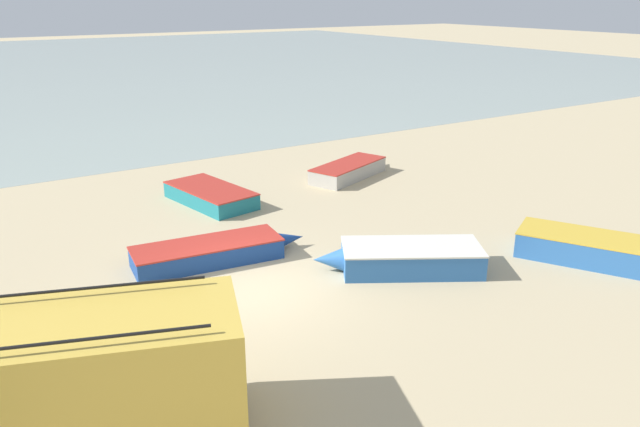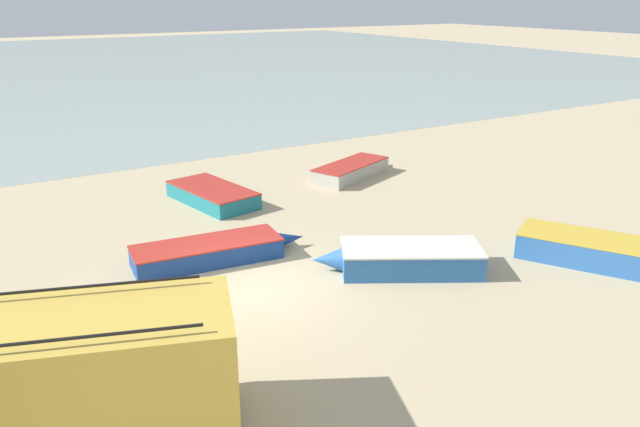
{
  "view_description": "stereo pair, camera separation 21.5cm",
  "coord_description": "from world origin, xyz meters",
  "px_view_note": "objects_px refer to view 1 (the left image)",
  "views": [
    {
      "loc": [
        -5.7,
        -11.92,
        6.52
      ],
      "look_at": [
        2.71,
        1.25,
        1.0
      ],
      "focal_mm": 35.0,
      "sensor_mm": 36.0,
      "label": 1
    },
    {
      "loc": [
        -5.52,
        -12.04,
        6.52
      ],
      "look_at": [
        2.71,
        1.25,
        1.0
      ],
      "focal_mm": 35.0,
      "sensor_mm": 36.0,
      "label": 2
    }
  ],
  "objects_px": {
    "fishing_rowboat_0": "(350,170)",
    "fishing_rowboat_3": "(405,258)",
    "fishing_rowboat_1": "(209,195)",
    "fishing_rowboat_2": "(587,248)",
    "parked_van": "(75,377)",
    "fishing_rowboat_4": "(213,252)"
  },
  "relations": [
    {
      "from": "fishing_rowboat_2",
      "to": "fishing_rowboat_4",
      "type": "distance_m",
      "value": 9.63
    },
    {
      "from": "parked_van",
      "to": "fishing_rowboat_1",
      "type": "relative_size",
      "value": 1.27
    },
    {
      "from": "fishing_rowboat_1",
      "to": "fishing_rowboat_2",
      "type": "xyz_separation_m",
      "value": [
        6.35,
        -9.68,
        0.07
      ]
    },
    {
      "from": "parked_van",
      "to": "fishing_rowboat_4",
      "type": "height_order",
      "value": "parked_van"
    },
    {
      "from": "fishing_rowboat_0",
      "to": "fishing_rowboat_3",
      "type": "xyz_separation_m",
      "value": [
        -3.7,
        -7.62,
        0.04
      ]
    },
    {
      "from": "fishing_rowboat_2",
      "to": "fishing_rowboat_3",
      "type": "xyz_separation_m",
      "value": [
        -4.34,
        2.04,
        -0.02
      ]
    },
    {
      "from": "fishing_rowboat_2",
      "to": "fishing_rowboat_4",
      "type": "xyz_separation_m",
      "value": [
        -8.16,
        5.12,
        -0.07
      ]
    },
    {
      "from": "fishing_rowboat_0",
      "to": "fishing_rowboat_1",
      "type": "xyz_separation_m",
      "value": [
        -5.7,
        0.02,
        -0.01
      ]
    },
    {
      "from": "fishing_rowboat_3",
      "to": "fishing_rowboat_1",
      "type": "bearing_deg",
      "value": -44.54
    },
    {
      "from": "parked_van",
      "to": "fishing_rowboat_3",
      "type": "xyz_separation_m",
      "value": [
        8.27,
        2.24,
        -0.85
      ]
    },
    {
      "from": "parked_van",
      "to": "fishing_rowboat_2",
      "type": "distance_m",
      "value": 12.64
    },
    {
      "from": "fishing_rowboat_4",
      "to": "fishing_rowboat_3",
      "type": "bearing_deg",
      "value": -32.22
    },
    {
      "from": "parked_van",
      "to": "fishing_rowboat_3",
      "type": "height_order",
      "value": "parked_van"
    },
    {
      "from": "fishing_rowboat_0",
      "to": "fishing_rowboat_2",
      "type": "relative_size",
      "value": 1.09
    },
    {
      "from": "fishing_rowboat_0",
      "to": "fishing_rowboat_4",
      "type": "bearing_deg",
      "value": -170.27
    },
    {
      "from": "fishing_rowboat_0",
      "to": "fishing_rowboat_1",
      "type": "relative_size",
      "value": 0.99
    },
    {
      "from": "parked_van",
      "to": "fishing_rowboat_0",
      "type": "xyz_separation_m",
      "value": [
        11.97,
        9.87,
        -0.89
      ]
    },
    {
      "from": "fishing_rowboat_2",
      "to": "fishing_rowboat_4",
      "type": "height_order",
      "value": "fishing_rowboat_2"
    },
    {
      "from": "fishing_rowboat_1",
      "to": "parked_van",
      "type": "bearing_deg",
      "value": 137.69
    },
    {
      "from": "fishing_rowboat_2",
      "to": "parked_van",
      "type": "bearing_deg",
      "value": -118.02
    },
    {
      "from": "parked_van",
      "to": "fishing_rowboat_4",
      "type": "xyz_separation_m",
      "value": [
        4.45,
        5.33,
        -0.9
      ]
    },
    {
      "from": "parked_van",
      "to": "fishing_rowboat_4",
      "type": "bearing_deg",
      "value": -110.28
    }
  ]
}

